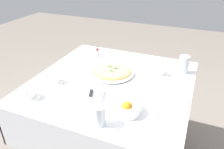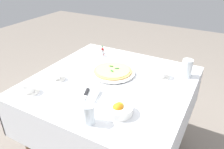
% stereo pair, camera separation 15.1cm
% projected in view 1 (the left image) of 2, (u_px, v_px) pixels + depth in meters
% --- Properties ---
extents(dining_table, '(1.03, 1.03, 0.73)m').
position_uv_depth(dining_table, '(112.00, 97.00, 1.54)').
color(dining_table, white).
rests_on(dining_table, ground_plane).
extents(pizza_plate, '(0.32, 0.32, 0.02)m').
position_uv_depth(pizza_plate, '(112.00, 72.00, 1.56)').
color(pizza_plate, white).
rests_on(pizza_plate, dining_table).
extents(pizza, '(0.27, 0.27, 0.02)m').
position_uv_depth(pizza, '(112.00, 70.00, 1.55)').
color(pizza, '#DBAD60').
rests_on(pizza, pizza_plate).
extents(coffee_cup_far_left, '(0.13, 0.13, 0.07)m').
position_uv_depth(coffee_cup_far_left, '(159.00, 70.00, 1.54)').
color(coffee_cup_far_left, white).
rests_on(coffee_cup_far_left, dining_table).
extents(coffee_cup_right_edge, '(0.13, 0.13, 0.06)m').
position_uv_depth(coffee_cup_right_edge, '(55.00, 79.00, 1.44)').
color(coffee_cup_right_edge, white).
rests_on(coffee_cup_right_edge, dining_table).
extents(coffee_cup_near_left, '(0.13, 0.13, 0.07)m').
position_uv_depth(coffee_cup_near_left, '(29.00, 93.00, 1.28)').
color(coffee_cup_near_left, white).
rests_on(coffee_cup_near_left, dining_table).
extents(water_glass_center_back, '(0.07, 0.07, 0.13)m').
position_uv_depth(water_glass_center_back, '(184.00, 65.00, 1.55)').
color(water_glass_center_back, white).
rests_on(water_glass_center_back, dining_table).
extents(water_glass_back_corner, '(0.07, 0.07, 0.11)m').
position_uv_depth(water_glass_back_corner, '(99.00, 116.00, 1.08)').
color(water_glass_back_corner, white).
rests_on(water_glass_back_corner, dining_table).
extents(napkin_folded, '(0.25, 0.18, 0.02)m').
position_uv_depth(napkin_folded, '(90.00, 100.00, 1.26)').
color(napkin_folded, white).
rests_on(napkin_folded, dining_table).
extents(dinner_knife, '(0.19, 0.09, 0.01)m').
position_uv_depth(dinner_knife, '(90.00, 98.00, 1.25)').
color(dinner_knife, silver).
rests_on(dinner_knife, napkin_folded).
extents(citrus_bowl, '(0.15, 0.15, 0.07)m').
position_uv_depth(citrus_bowl, '(127.00, 108.00, 1.17)').
color(citrus_bowl, white).
rests_on(citrus_bowl, dining_table).
extents(hot_sauce_bottle, '(0.02, 0.02, 0.08)m').
position_uv_depth(hot_sauce_bottle, '(97.00, 52.00, 1.83)').
color(hot_sauce_bottle, '#B7140F').
rests_on(hot_sauce_bottle, dining_table).
extents(salt_shaker, '(0.03, 0.03, 0.06)m').
position_uv_depth(salt_shaker, '(97.00, 54.00, 1.81)').
color(salt_shaker, white).
rests_on(salt_shaker, dining_table).
extents(pepper_shaker, '(0.03, 0.03, 0.06)m').
position_uv_depth(pepper_shaker, '(98.00, 51.00, 1.86)').
color(pepper_shaker, white).
rests_on(pepper_shaker, dining_table).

